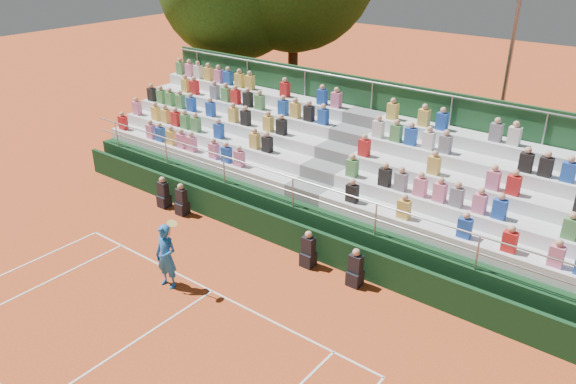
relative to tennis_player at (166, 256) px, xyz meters
The scene contains 6 objects.
ground 1.62m from the tennis_player, 24.85° to the left, with size 90.00×90.00×0.00m, color #C34C20.
courtside_wall 3.96m from the tennis_player, 72.53° to the left, with size 20.00×0.15×1.00m, color black.
line_officials 3.33m from the tennis_player, 91.30° to the left, with size 8.57×0.40×1.19m.
grandstand 7.08m from the tennis_player, 80.58° to the left, with size 20.00×5.20×4.40m.
tennis_player is the anchor object (origin of this frame).
floodlight_mast 14.97m from the tennis_player, 72.56° to the left, with size 0.60×0.25×7.57m.
Camera 1 is at (9.74, -9.06, 9.29)m, focal length 35.00 mm.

